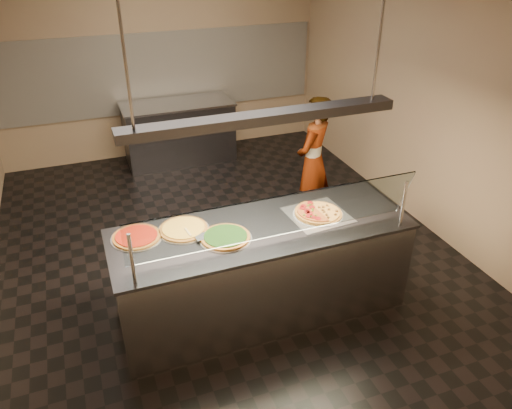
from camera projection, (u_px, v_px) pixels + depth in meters
name	position (u px, v px, depth m)	size (l,w,h in m)	color
ground	(222.00, 245.00, 5.86)	(5.00, 6.00, 0.02)	black
wall_back	(160.00, 59.00, 7.58)	(5.00, 0.02, 3.00)	tan
wall_front	(380.00, 306.00, 2.67)	(5.00, 0.02, 3.00)	tan
wall_right	(420.00, 97.00, 5.90)	(0.02, 6.00, 3.00)	tan
tile_band	(161.00, 72.00, 7.65)	(4.90, 0.02, 1.20)	silver
serving_counter	(261.00, 270.00, 4.66)	(2.69, 0.94, 0.93)	#B7B7BC
sneeze_guard	(277.00, 217.00, 4.01)	(2.45, 0.18, 0.54)	#B7B7BC
perforated_tray	(318.00, 214.00, 4.62)	(0.56, 0.56, 0.01)	silver
half_pizza_pepperoni	(308.00, 214.00, 4.58)	(0.25, 0.45, 0.05)	brown
half_pizza_sausage	(328.00, 210.00, 4.64)	(0.25, 0.45, 0.04)	brown
pizza_spinach	(225.00, 237.00, 4.27)	(0.46, 0.46, 0.03)	silver
pizza_cheese	(183.00, 228.00, 4.39)	(0.46, 0.46, 0.03)	silver
pizza_tomato	(136.00, 236.00, 4.28)	(0.44, 0.44, 0.03)	silver
pizza_spatula	(194.00, 234.00, 4.29)	(0.19, 0.23, 0.02)	#B7B7BC
prep_table	(179.00, 132.00, 7.74)	(1.68, 0.74, 0.93)	#38383D
worker	(313.00, 161.00, 5.99)	(0.58, 0.38, 1.60)	#302E39
heat_lamp_housing	(262.00, 118.00, 3.93)	(2.30, 0.18, 0.08)	#38383D
lamp_rod_left	(125.00, 58.00, 3.36)	(0.02, 0.02, 1.01)	#B7B7BC
lamp_rod_right	(380.00, 38.00, 3.97)	(0.02, 0.02, 1.01)	#B7B7BC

